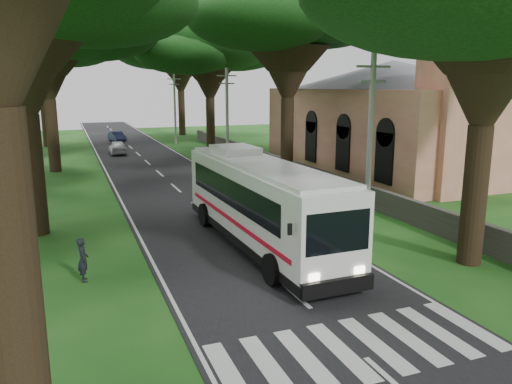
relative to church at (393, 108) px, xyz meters
The scene contains 17 objects.
ground 28.42m from the church, 129.66° to the right, with size 140.00×140.00×0.00m, color #174915.
road 18.84m from the church, 169.06° to the left, with size 8.00×120.00×0.04m, color black.
crosswalk 29.96m from the church, 127.19° to the right, with size 8.00×3.00×0.01m, color silver.
property_wall 10.16m from the church, 164.52° to the left, with size 0.35×50.00×1.20m, color #383533.
church is the anchor object (origin of this frame).
pole_near 19.88m from the church, 128.50° to the right, with size 1.60×0.24×8.00m.
pole_mid 13.16m from the church, 160.19° to the left, with size 1.60×0.24×8.00m.
pole_far 27.41m from the church, 116.82° to the left, with size 1.60×0.24×8.00m.
tree_l_midb 27.50m from the church, 161.57° to the left, with size 14.92×14.92×14.60m.
tree_l_far 37.87m from the church, 134.90° to the left, with size 13.47×13.47×14.19m.
tree_r_mida 12.08m from the church, behind, with size 13.34×13.34×14.71m.
tree_r_midb 20.32m from the church, 122.20° to the left, with size 14.12×14.12×13.90m.
tree_r_far 36.42m from the church, 105.20° to the left, with size 16.36×16.36×15.66m.
coach_bus 22.76m from the church, 139.15° to the right, with size 3.13×12.23×3.59m.
distant_car_a 26.42m from the church, 139.20° to the left, with size 1.58×3.93×1.34m, color silver.
distant_car_b 34.65m from the church, 122.88° to the left, with size 1.28×3.67×1.21m, color #20284C.
pedestrian 29.40m from the church, 146.12° to the right, with size 0.56×0.37×1.54m, color black.
Camera 1 is at (-6.53, -12.00, 6.62)m, focal length 35.00 mm.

